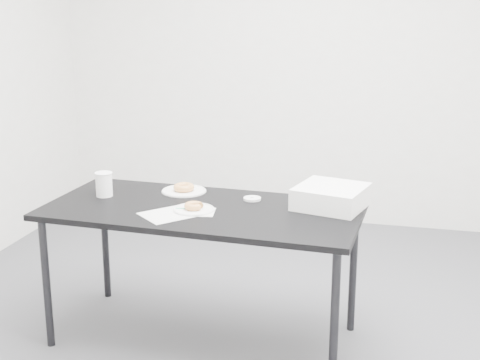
% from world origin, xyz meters
% --- Properties ---
extents(floor, '(4.00, 4.00, 0.00)m').
position_xyz_m(floor, '(0.00, 0.00, 0.00)').
color(floor, '#4B4B50').
rests_on(floor, ground).
extents(wall_back, '(4.00, 0.02, 2.70)m').
position_xyz_m(wall_back, '(0.00, 2.00, 1.35)').
color(wall_back, white).
rests_on(wall_back, floor).
extents(table, '(1.68, 0.85, 0.75)m').
position_xyz_m(table, '(-0.15, -0.19, 0.69)').
color(table, black).
rests_on(table, floor).
extents(scorecard, '(0.35, 0.36, 0.00)m').
position_xyz_m(scorecard, '(-0.27, -0.33, 0.75)').
color(scorecard, silver).
rests_on(scorecard, table).
extents(logo_patch, '(0.06, 0.06, 0.00)m').
position_xyz_m(logo_patch, '(-0.19, -0.25, 0.75)').
color(logo_patch, green).
rests_on(logo_patch, scorecard).
extents(pen, '(0.13, 0.01, 0.01)m').
position_xyz_m(pen, '(-0.21, -0.26, 0.76)').
color(pen, '#0D9959').
rests_on(pen, scorecard).
extents(napkin, '(0.17, 0.17, 0.00)m').
position_xyz_m(napkin, '(-0.14, -0.27, 0.75)').
color(napkin, silver).
rests_on(napkin, table).
extents(plate_near, '(0.21, 0.21, 0.01)m').
position_xyz_m(plate_near, '(-0.18, -0.25, 0.75)').
color(plate_near, white).
rests_on(plate_near, napkin).
extents(donut_near, '(0.10, 0.10, 0.03)m').
position_xyz_m(donut_near, '(-0.18, -0.25, 0.77)').
color(donut_near, '#BE793C').
rests_on(donut_near, plate_near).
extents(plate_far, '(0.25, 0.25, 0.01)m').
position_xyz_m(plate_far, '(-0.34, 0.07, 0.75)').
color(plate_far, white).
rests_on(plate_far, table).
extents(donut_far, '(0.14, 0.14, 0.04)m').
position_xyz_m(donut_far, '(-0.34, 0.07, 0.78)').
color(donut_far, '#BE793C').
rests_on(donut_far, plate_far).
extents(coffee_cup, '(0.09, 0.09, 0.14)m').
position_xyz_m(coffee_cup, '(-0.74, -0.12, 0.82)').
color(coffee_cup, white).
rests_on(coffee_cup, table).
extents(cup_lid, '(0.10, 0.10, 0.01)m').
position_xyz_m(cup_lid, '(0.07, 0.01, 0.76)').
color(cup_lid, white).
rests_on(cup_lid, table).
extents(bakery_box, '(0.41, 0.41, 0.11)m').
position_xyz_m(bakery_box, '(0.50, -0.01, 0.81)').
color(bakery_box, white).
rests_on(bakery_box, table).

